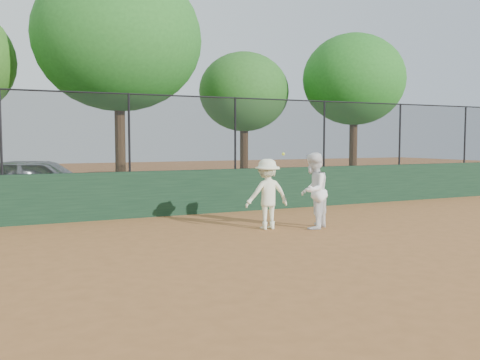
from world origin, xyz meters
name	(u,v)px	position (x,y,z in m)	size (l,w,h in m)	color
ground	(255,265)	(0.00, 0.00, 0.00)	(80.00, 80.00, 0.00)	#A66635
back_wall	(149,194)	(0.00, 6.00, 0.60)	(26.00, 0.20, 1.20)	#193721
grass_strip	(102,195)	(0.00, 12.00, 0.00)	(36.00, 12.00, 0.01)	#2E5A1C
parked_car	(41,183)	(-2.34, 9.19, 0.76)	(1.78, 4.43, 1.51)	#B2B7BC
player_second	(313,191)	(2.82, 2.56, 0.86)	(0.84, 0.65, 1.73)	white
player_main	(267,194)	(1.87, 2.98, 0.79)	(1.06, 0.65, 1.74)	white
fence_assembly	(147,131)	(-0.03, 6.00, 2.24)	(26.00, 0.06, 2.00)	black
tree_2	(118,38)	(0.46, 11.06, 5.49)	(5.79, 5.26, 8.00)	#472E19
tree_3	(244,92)	(6.38, 13.26, 4.06)	(3.94, 3.58, 5.78)	#3D2514
tree_4	(354,80)	(10.69, 11.25, 4.60)	(4.55, 4.13, 6.58)	#422917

